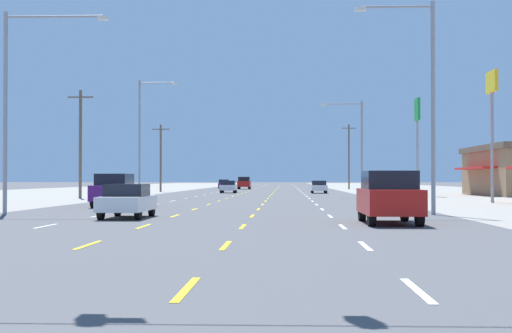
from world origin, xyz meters
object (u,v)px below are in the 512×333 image
suv_far_right_nearest (389,196)px  streetlight_right_row_1 (358,141)px  suv_far_left_mid (115,190)px  streetlight_left_row_0 (17,94)px  sedan_inner_left_near (127,200)px  sedan_far_right_midfar (319,187)px  streetlight_right_row_0 (426,92)px  suv_inner_left_farther (244,183)px  streetlight_left_row_1 (143,131)px  pole_sign_right_row_2 (417,122)px  hatchback_far_left_farthest (224,184)px  sedan_inner_left_far (228,187)px  pole_sign_right_row_1 (492,102)px

suv_far_right_nearest → streetlight_right_row_1: streetlight_right_row_1 is taller
suv_far_left_mid → streetlight_left_row_0: 10.56m
suv_far_right_nearest → sedan_inner_left_near: size_ratio=1.09×
sedan_far_right_midfar → streetlight_right_row_0: streetlight_right_row_0 is taller
suv_inner_left_farther → streetlight_left_row_0: bearing=-94.1°
suv_far_left_mid → streetlight_right_row_0: bearing=-28.5°
sedan_far_right_midfar → streetlight_left_row_1: size_ratio=0.42×
sedan_inner_left_near → pole_sign_right_row_2: size_ratio=0.48×
pole_sign_right_row_2 → streetlight_right_row_1: 8.06m
suv_far_right_nearest → hatchback_far_left_farthest: (-14.27, 98.37, -0.24)m
pole_sign_right_row_2 → sedan_far_right_midfar: bearing=121.9°
sedan_inner_left_far → streetlight_right_row_0: streetlight_right_row_0 is taller
streetlight_right_row_0 → streetlight_right_row_1: (-0.04, 33.10, -0.66)m
sedan_inner_left_near → streetlight_left_row_1: (-6.32, 36.52, 5.33)m
streetlight_left_row_0 → streetlight_right_row_1: (19.34, 33.10, -0.65)m
sedan_inner_left_far → pole_sign_right_row_1: size_ratio=0.49×
suv_far_right_nearest → streetlight_left_row_1: 43.89m
suv_inner_left_farther → suv_far_right_nearest: bearing=-83.5°
suv_far_right_nearest → suv_inner_left_farther: (-10.57, 92.82, 0.00)m
suv_far_left_mid → pole_sign_right_row_2: pole_sign_right_row_2 is taller
streetlight_left_row_0 → streetlight_right_row_0: bearing=-0.0°
sedan_far_right_midfar → sedan_inner_left_far: bearing=171.8°
pole_sign_right_row_2 → streetlight_left_row_0: size_ratio=0.97×
hatchback_far_left_farthest → streetlight_left_row_0: bearing=-91.5°
streetlight_left_row_0 → streetlight_right_row_1: size_ratio=1.11×
hatchback_far_left_farthest → streetlight_left_row_1: (-2.71, -58.21, 5.30)m
suv_far_left_mid → sedan_far_right_midfar: size_ratio=1.09×
pole_sign_right_row_2 → streetlight_right_row_1: (-6.19, -4.73, -2.10)m
hatchback_far_left_farthest → suv_far_left_mid: bearing=-89.9°
suv_far_left_mid → sedan_far_right_midfar: bearing=72.0°
sedan_far_right_midfar → hatchback_far_left_farthest: bearing=109.9°
streetlight_right_row_0 → streetlight_left_row_1: size_ratio=0.93×
suv_far_left_mid → streetlight_right_row_1: size_ratio=0.56×
hatchback_far_left_farthest → streetlight_right_row_1: (16.90, -58.21, 4.29)m
streetlight_left_row_1 → suv_far_right_nearest: bearing=-67.1°
sedan_inner_left_near → sedan_far_right_midfar: 56.49m
sedan_inner_left_near → pole_sign_right_row_2: (19.48, 41.25, 6.41)m
sedan_inner_left_far → streetlight_right_row_1: streetlight_right_row_1 is taller
streetlight_right_row_0 → suv_far_left_mid: bearing=151.5°
streetlight_left_row_0 → streetlight_right_row_1: 38.35m
suv_far_right_nearest → sedan_inner_left_far: size_ratio=1.09×
pole_sign_right_row_1 → streetlight_right_row_0: streetlight_right_row_0 is taller
suv_far_right_nearest → suv_far_left_mid: bearing=131.1°
suv_far_left_mid → pole_sign_right_row_1: bearing=19.6°
sedan_inner_left_near → suv_inner_left_farther: size_ratio=0.92×
suv_inner_left_farther → streetlight_right_row_0: streetlight_right_row_0 is taller
sedan_inner_left_near → streetlight_right_row_0: bearing=14.4°
pole_sign_right_row_2 → streetlight_right_row_0: size_ratio=0.94×
sedan_far_right_midfar → streetlight_left_row_1: 25.97m
sedan_inner_left_near → suv_far_left_mid: 12.95m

